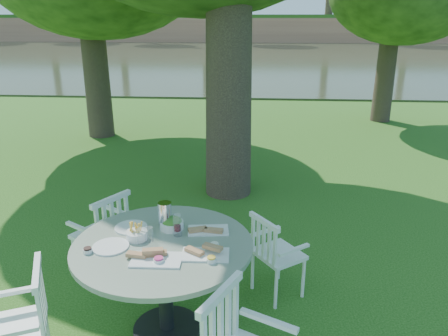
{
  "coord_description": "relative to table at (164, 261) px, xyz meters",
  "views": [
    {
      "loc": [
        0.34,
        -4.45,
        2.49
      ],
      "look_at": [
        0.0,
        0.2,
        0.85
      ],
      "focal_mm": 35.0,
      "sensor_mm": 36.0,
      "label": 1
    }
  ],
  "objects": [
    {
      "name": "ground",
      "position": [
        0.35,
        1.51,
        -0.67
      ],
      "size": [
        140.0,
        140.0,
        0.0
      ],
      "primitive_type": "plane",
      "color": "#17440E",
      "rests_on": "ground"
    },
    {
      "name": "table",
      "position": [
        0.0,
        0.0,
        0.0
      ],
      "size": [
        1.4,
        1.4,
        0.83
      ],
      "color": "black",
      "rests_on": "ground"
    },
    {
      "name": "chair_ne",
      "position": [
        0.87,
        0.55,
        -0.19
      ],
      "size": [
        0.55,
        0.55,
        0.81
      ],
      "rotation": [
        0.0,
        0.0,
        -4.08
      ],
      "color": "white",
      "rests_on": "ground"
    },
    {
      "name": "chair_nw",
      "position": [
        -0.72,
        0.73,
        -0.14
      ],
      "size": [
        0.6,
        0.61,
        0.9
      ],
      "rotation": [
        0.0,
        0.0,
        -2.11
      ],
      "color": "white",
      "rests_on": "ground"
    },
    {
      "name": "chair_sw",
      "position": [
        -0.82,
        -0.61,
        -0.13
      ],
      "size": [
        0.58,
        0.6,
        0.91
      ],
      "rotation": [
        0.0,
        0.0,
        -1.15
      ],
      "color": "white",
      "rests_on": "ground"
    },
    {
      "name": "tableware",
      "position": [
        -0.03,
        0.09,
        0.2
      ],
      "size": [
        1.09,
        0.73,
        0.23
      ],
      "color": "white",
      "rests_on": "table"
    },
    {
      "name": "river",
      "position": [
        0.35,
        24.51,
        -0.67
      ],
      "size": [
        100.0,
        28.0,
        0.12
      ],
      "primitive_type": "cube",
      "color": "#2D331E",
      "rests_on": "ground"
    }
  ]
}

